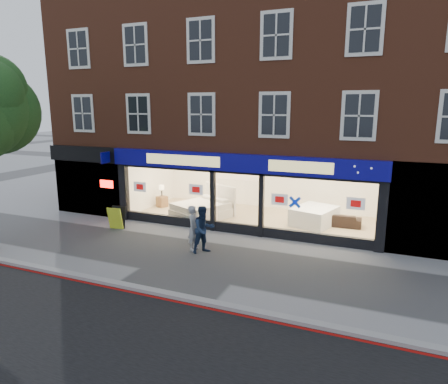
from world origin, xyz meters
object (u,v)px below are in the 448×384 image
Objects in this scene: pedestrian_grey at (194,228)px; pedestrian_blue at (204,229)px; mattress_stack at (314,216)px; display_bed at (203,209)px; sofa at (339,220)px; a_board at (117,218)px.

pedestrian_grey is 0.48m from pedestrian_blue.
pedestrian_blue is (-3.08, -4.65, 0.37)m from mattress_stack.
display_bed reaches higher than sofa.
a_board is at bearing -109.34° from display_bed.
display_bed is 3.11× the size of a_board.
mattress_stack is 8.47m from a_board.
pedestrian_grey is at bearing -22.68° from a_board.
mattress_stack is at bearing 33.35° from display_bed.
display_bed is 4.06m from pedestrian_grey.
pedestrian_blue is at bearing -39.30° from display_bed.
mattress_stack is 1.38× the size of pedestrian_grey.
display_bed is 6.06m from sofa.
display_bed is at bearing 36.43° from a_board.
mattress_stack is at bearing 3.18° from pedestrian_blue.
sofa is at bearing 12.71° from mattress_stack.
mattress_stack is 1.24× the size of sofa.
display_bed is at bearing 17.23° from pedestrian_grey.
sofa is 6.60m from pedestrian_grey.
display_bed reaches higher than a_board.
mattress_stack is 2.34× the size of a_board.
a_board is at bearing 21.09° from sofa.
a_board is at bearing 73.18° from pedestrian_grey.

